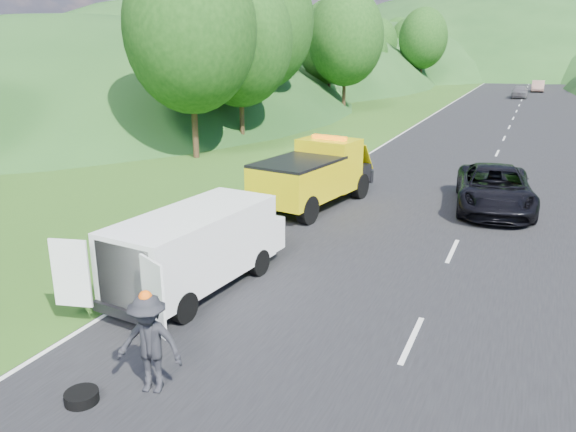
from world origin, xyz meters
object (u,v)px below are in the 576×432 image
at_px(white_van, 198,245).
at_px(passing_suv, 492,209).
at_px(woman, 223,272).
at_px(spare_tire, 82,403).
at_px(tow_truck, 314,174).
at_px(worker, 153,391).
at_px(suitcase, 155,250).
at_px(child, 232,272).

height_order(white_van, passing_suv, white_van).
xyz_separation_m(woman, passing_suv, (6.42, 9.77, 0.00)).
height_order(woman, spare_tire, woman).
xyz_separation_m(tow_truck, worker, (1.81, -12.87, -1.30)).
xyz_separation_m(white_van, woman, (0.01, 1.20, -1.21)).
xyz_separation_m(suitcase, passing_suv, (8.83, 9.68, -0.28)).
height_order(spare_tire, passing_suv, passing_suv).
distance_m(woman, child, 0.23).
distance_m(white_van, suitcase, 2.89).
relative_size(suitcase, spare_tire, 0.91).
bearing_deg(child, worker, -25.05).
distance_m(suitcase, passing_suv, 13.10).
height_order(woman, worker, worker).
bearing_deg(child, white_van, -48.13).
height_order(worker, suitcase, worker).
bearing_deg(passing_suv, worker, -115.09).
xyz_separation_m(white_van, suitcase, (-2.41, 1.30, -0.94)).
xyz_separation_m(tow_truck, white_van, (0.14, -8.61, -0.09)).
bearing_deg(tow_truck, white_van, -79.98).
bearing_deg(spare_tire, tow_truck, 93.64).
bearing_deg(spare_tire, child, 94.80).
bearing_deg(woman, child, -62.07).
xyz_separation_m(woman, child, (0.19, 0.14, 0.00)).
relative_size(tow_truck, spare_tire, 10.70).
bearing_deg(worker, woman, 93.17).
height_order(suitcase, passing_suv, passing_suv).
xyz_separation_m(white_van, spare_tire, (0.73, -5.07, -1.21)).
relative_size(white_van, suitcase, 11.34).
xyz_separation_m(worker, passing_suv, (4.75, 15.23, 0.00)).
height_order(woman, suitcase, woman).
xyz_separation_m(white_van, passing_suv, (6.42, 10.97, -1.21)).
xyz_separation_m(tow_truck, passing_suv, (6.56, 2.36, -1.30)).
relative_size(child, suitcase, 1.87).
height_order(child, passing_suv, passing_suv).
relative_size(child, passing_suv, 0.17).
relative_size(woman, suitcase, 3.10).
relative_size(woman, passing_suv, 0.29).
bearing_deg(tow_truck, child, -78.28).
relative_size(tow_truck, child, 6.30).
xyz_separation_m(worker, spare_tire, (-0.94, -0.82, 0.00)).
bearing_deg(tow_truck, spare_tire, -77.25).
distance_m(tow_truck, worker, 13.06).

